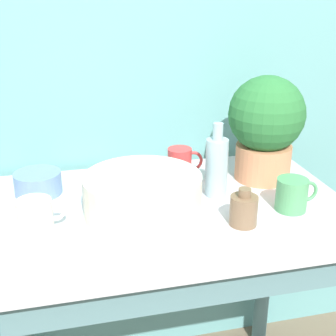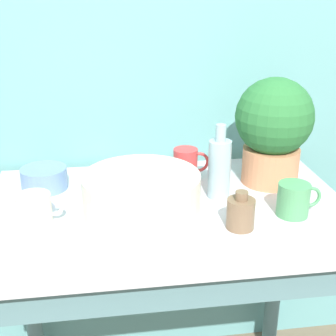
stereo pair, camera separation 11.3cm
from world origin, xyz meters
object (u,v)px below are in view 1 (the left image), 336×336
mug_green (292,194)px  bowl_small_blue (38,183)px  bowl_wash_large (143,195)px  bottle_short (244,210)px  mug_cream (36,215)px  bottle_tall (217,166)px  potted_plant (266,124)px  mug_red (181,164)px  bowl_small_steel (136,173)px

mug_green → bowl_small_blue: 0.75m
bowl_wash_large → mug_green: size_ratio=2.63×
bottle_short → mug_cream: bearing=168.9°
bowl_wash_large → bottle_tall: 0.25m
bottle_tall → mug_green: bearing=-39.5°
mug_cream → bowl_small_blue: (0.00, 0.22, -0.01)m
bottle_short → bowl_small_blue: bottle_short is taller
potted_plant → mug_green: potted_plant is taller
bowl_wash_large → bowl_small_blue: (-0.29, 0.20, -0.02)m
bottle_short → mug_red: (-0.08, 0.34, 0.01)m
potted_plant → bowl_small_blue: 0.73m
bottle_short → potted_plant: bearing=57.4°
mug_red → bottle_short: bearing=-76.2°
bottle_short → bowl_wash_large: bearing=153.2°
mug_cream → bottle_tall: bearing=9.8°
mug_green → mug_red: size_ratio=1.06×
bottle_short → bowl_small_steel: 0.43m
bottle_short → mug_green: bearing=16.7°
bottle_short → bowl_small_blue: (-0.53, 0.33, -0.01)m
mug_red → bowl_small_steel: (-0.14, 0.03, -0.03)m
potted_plant → mug_cream: (-0.71, -0.18, -0.14)m
mug_cream → bowl_small_steel: 0.41m
mug_green → mug_red: 0.38m
bottle_tall → bottle_short: (0.01, -0.20, -0.05)m
bottle_tall → mug_red: 0.17m
mug_red → bowl_small_blue: 0.45m
bottle_tall → bowl_small_blue: bottle_tall is taller
bowl_wash_large → mug_cream: bearing=-176.0°
bottle_tall → bottle_short: 0.20m
potted_plant → bottle_tall: (-0.19, -0.08, -0.09)m
bowl_wash_large → bowl_small_blue: 0.35m
mug_red → bowl_small_steel: mug_red is taller
bottle_short → bowl_small_steel: (-0.22, 0.36, -0.02)m
bowl_small_steel → mug_cream: bearing=-140.2°
mug_green → bowl_small_steel: size_ratio=1.07×
bottle_tall → mug_green: (0.18, -0.15, -0.05)m
potted_plant → bowl_small_steel: (-0.40, 0.08, -0.16)m
bottle_short → mug_red: 0.35m
mug_cream → bowl_small_steel: bearing=39.8°
mug_red → bowl_small_steel: 0.15m
potted_plant → mug_red: potted_plant is taller
bowl_small_steel → bottle_short: bearing=-58.3°
bowl_wash_large → mug_green: 0.42m
bottle_short → bowl_small_steel: bearing=121.7°
bowl_wash_large → bowl_small_steel: (0.02, 0.24, -0.03)m
bowl_small_blue → mug_cream: bearing=-90.4°
mug_green → bottle_tall: bearing=140.5°
mug_green → bowl_small_blue: size_ratio=0.88×
mug_red → mug_cream: bearing=-152.7°
potted_plant → mug_cream: size_ratio=2.69×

